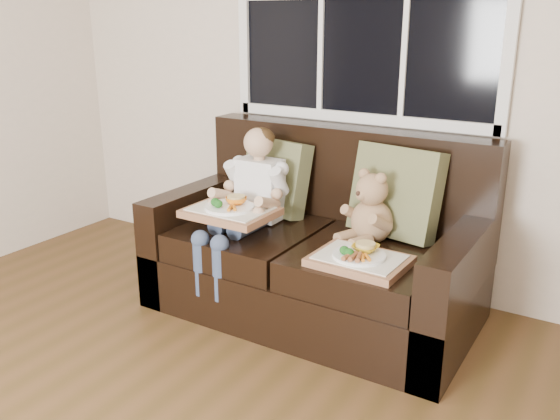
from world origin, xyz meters
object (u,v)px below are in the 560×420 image
Objects in this scene: tray_left at (231,210)px; tray_right at (360,259)px; teddy_bear at (371,212)px; loveseat at (319,255)px; child at (250,193)px.

tray_left reaches higher than tray_right.
teddy_bear reaches higher than tray_right.
loveseat reaches higher than tray_left.
loveseat is 3.86× the size of tray_right.
loveseat reaches higher than teddy_bear.
loveseat is at bearing 17.59° from child.
teddy_bear is 0.87× the size of tray_right.
child is 1.78× the size of tray_left.
teddy_bear is (0.29, 0.01, 0.29)m from loveseat.
loveseat is 3.75× the size of tray_left.
loveseat is 0.52m from tray_right.
loveseat is at bearing -157.90° from teddy_bear.
teddy_bear is at bearing 23.52° from tray_left.
child is 0.17m from tray_left.
loveseat is 0.50m from child.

